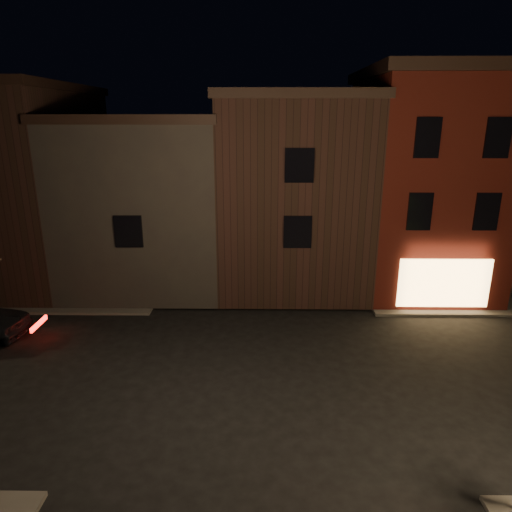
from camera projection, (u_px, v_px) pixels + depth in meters
The scene contains 5 objects.
ground at pixel (262, 378), 15.34m from camera, with size 120.00×120.00×0.00m, color black.
corner_building at pixel (423, 180), 22.71m from camera, with size 6.50×8.50×10.50m.
row_building_a at pixel (291, 188), 23.93m from camera, with size 7.30×10.30×9.40m.
row_building_b at pixel (154, 197), 24.16m from camera, with size 7.80×10.30×8.40m.
row_building_c at pixel (16, 183), 24.03m from camera, with size 7.30×10.30×9.90m.
Camera 1 is at (-0.04, -13.45, 8.45)m, focal length 32.00 mm.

